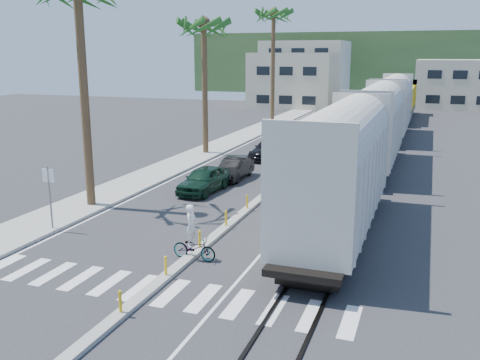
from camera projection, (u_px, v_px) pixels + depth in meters
name	position (u px, v px, depth m)	size (l,w,h in m)	color
ground	(178.00, 268.00, 20.10)	(140.00, 140.00, 0.00)	#28282B
sidewalk	(217.00, 147.00, 45.77)	(3.00, 90.00, 0.15)	gray
rails	(382.00, 151.00, 44.12)	(1.56, 100.00, 0.06)	black
median	(301.00, 165.00, 38.37)	(0.45, 60.00, 0.85)	gray
crosswalk	(153.00, 290.00, 18.26)	(14.00, 2.20, 0.01)	silver
lane_markings	(289.00, 152.00, 43.71)	(9.42, 90.00, 0.01)	silver
freight_train	(383.00, 119.00, 41.96)	(3.00, 60.94, 5.85)	#BBB7AB
palm_trees	(210.00, 14.00, 41.06)	(3.50, 37.20, 13.75)	brown
street_sign	(49.00, 189.00, 23.86)	(0.60, 0.08, 3.00)	slate
buildings	(336.00, 76.00, 86.86)	(38.00, 27.00, 10.00)	beige
hillside	(391.00, 63.00, 110.37)	(80.00, 20.00, 12.00)	#385628
car_lead	(204.00, 180.00, 31.00)	(2.03, 4.49, 1.50)	black
car_second	(234.00, 169.00, 34.24)	(1.45, 4.12, 1.36)	black
car_third	(269.00, 149.00, 40.97)	(2.25, 5.09, 1.45)	black
car_rear	(280.00, 140.00, 45.13)	(2.88, 5.45, 1.46)	#B0B3B6
cyclist	(194.00, 242.00, 20.84)	(0.87, 1.91, 2.22)	#9EA0A5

